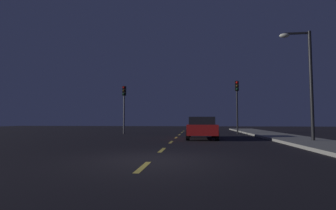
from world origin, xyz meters
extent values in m
plane|color=black|center=(0.00, 7.00, 0.00)|extent=(80.00, 80.00, 0.00)
cube|color=gray|center=(7.50, 7.00, 0.07)|extent=(3.00, 40.00, 0.15)
cube|color=#EACC4C|center=(0.00, -1.20, 0.00)|extent=(0.16, 1.60, 0.01)
cube|color=#EACC4C|center=(0.00, 2.60, 0.00)|extent=(0.16, 1.60, 0.01)
cube|color=#EACC4C|center=(0.00, 6.40, 0.00)|extent=(0.16, 1.60, 0.01)
cube|color=#EACC4C|center=(0.00, 10.20, 0.00)|extent=(0.16, 1.60, 0.01)
cube|color=#EACC4C|center=(0.00, 14.00, 0.00)|extent=(0.16, 1.60, 0.01)
cube|color=#EACC4C|center=(0.00, 17.80, 0.00)|extent=(0.16, 1.60, 0.01)
cube|color=#EACC4C|center=(0.00, 21.60, 0.00)|extent=(0.16, 1.60, 0.01)
cylinder|color=#4C4C51|center=(-5.31, 15.03, 2.25)|extent=(0.14, 0.14, 4.50)
cube|color=black|center=(-5.31, 15.03, 4.05)|extent=(0.32, 0.24, 0.90)
sphere|color=red|center=(-5.31, 14.87, 4.35)|extent=(0.20, 0.20, 0.20)
sphere|color=#3F2D0C|center=(-5.31, 14.87, 4.05)|extent=(0.20, 0.20, 0.20)
sphere|color=#0C3319|center=(-5.31, 14.87, 3.75)|extent=(0.20, 0.20, 0.20)
cylinder|color=black|center=(5.14, 15.03, 2.40)|extent=(0.14, 0.14, 4.81)
cube|color=black|center=(5.14, 15.03, 4.36)|extent=(0.32, 0.24, 0.90)
sphere|color=red|center=(5.14, 14.87, 4.66)|extent=(0.20, 0.20, 0.20)
sphere|color=#3F2D0C|center=(5.14, 14.87, 4.36)|extent=(0.20, 0.20, 0.20)
sphere|color=#0C3319|center=(5.14, 14.87, 4.06)|extent=(0.20, 0.20, 0.20)
cube|color=#B21919|center=(1.80, 9.25, 0.65)|extent=(1.89, 4.30, 0.66)
cube|color=black|center=(1.80, 9.04, 1.22)|extent=(1.66, 1.94, 0.50)
cylinder|color=black|center=(0.92, 10.85, 0.32)|extent=(0.22, 0.64, 0.64)
cylinder|color=black|center=(2.69, 10.85, 0.32)|extent=(0.22, 0.64, 0.64)
cylinder|color=black|center=(0.92, 7.65, 0.32)|extent=(0.22, 0.64, 0.64)
cylinder|color=black|center=(2.69, 7.65, 0.32)|extent=(0.22, 0.64, 0.64)
cylinder|color=black|center=(7.80, 6.70, 3.13)|extent=(0.18, 0.18, 6.26)
cube|color=black|center=(7.13, 6.70, 6.16)|extent=(1.35, 0.10, 0.10)
ellipsoid|color=silver|center=(6.45, 6.70, 6.06)|extent=(0.56, 0.36, 0.24)
camera|label=1|loc=(1.38, -7.71, 1.23)|focal=26.45mm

